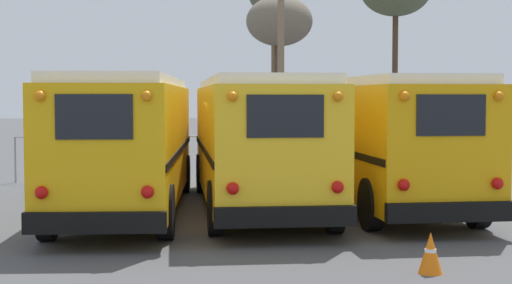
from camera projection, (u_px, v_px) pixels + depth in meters
The scene contains 8 objects.
ground_plane at pixel (259, 214), 17.58m from camera, with size 160.00×160.00×0.00m, color #4C4C4F.
school_bus_0 at pixel (129, 139), 17.79m from camera, with size 2.68×9.97×3.05m.
school_bus_1 at pixel (256, 138), 18.19m from camera, with size 2.82×9.60×3.05m.
school_bus_2 at pixel (376, 137), 18.79m from camera, with size 2.96×9.73×3.05m.
utility_pole at pixel (281, 57), 30.44m from camera, with size 1.80×0.26×7.97m.
bare_tree_0 at pixel (279, 25), 33.92m from camera, with size 2.88×2.88×6.98m.
fence_line at pixel (242, 150), 24.35m from camera, with size 13.88×0.06×1.42m.
traffic_cone at pixel (430, 253), 11.60m from camera, with size 0.36×0.36×0.62m.
Camera 1 is at (-1.35, -17.41, 2.62)m, focal length 55.00 mm.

